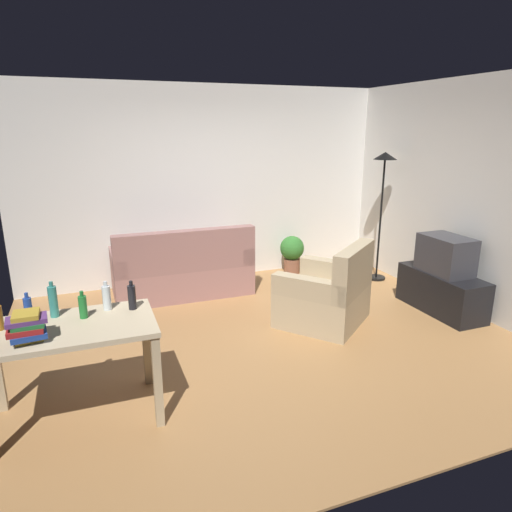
{
  "coord_description": "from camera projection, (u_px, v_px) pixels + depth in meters",
  "views": [
    {
      "loc": [
        -1.64,
        -4.05,
        2.14
      ],
      "look_at": [
        0.1,
        0.5,
        0.75
      ],
      "focal_mm": 31.88,
      "sensor_mm": 36.0,
      "label": 1
    }
  ],
  "objects": [
    {
      "name": "bottle_clear",
      "position": [
        107.0,
        297.0,
        3.53
      ],
      "size": [
        0.06,
        0.06,
        0.23
      ],
      "color": "silver",
      "rests_on": "desk"
    },
    {
      "name": "wall_right",
      "position": [
        471.0,
        197.0,
        5.31
      ],
      "size": [
        0.1,
        4.4,
        2.7
      ],
      "primitive_type": "cube",
      "color": "silver",
      "rests_on": "ground_plane"
    },
    {
      "name": "bottle_tall",
      "position": [
        53.0,
        301.0,
        3.39
      ],
      "size": [
        0.06,
        0.06,
        0.28
      ],
      "color": "teal",
      "rests_on": "desk"
    },
    {
      "name": "tv",
      "position": [
        446.0,
        255.0,
        5.3
      ],
      "size": [
        0.41,
        0.6,
        0.44
      ],
      "rotation": [
        0.0,
        0.0,
        1.57
      ],
      "color": "#2D2D33",
      "rests_on": "tv_stand"
    },
    {
      "name": "couch",
      "position": [
        183.0,
        272.0,
        5.95
      ],
      "size": [
        1.76,
        0.84,
        0.92
      ],
      "rotation": [
        0.0,
        0.0,
        3.14
      ],
      "color": "#996B66",
      "rests_on": "ground_plane"
    },
    {
      "name": "torchiere_lamp",
      "position": [
        383.0,
        181.0,
        6.26
      ],
      "size": [
        0.32,
        0.32,
        1.81
      ],
      "color": "black",
      "rests_on": "ground_plane"
    },
    {
      "name": "ground_plane",
      "position": [
        264.0,
        338.0,
        4.79
      ],
      "size": [
        5.2,
        4.4,
        0.02
      ],
      "primitive_type": "cube",
      "color": "#9E7042"
    },
    {
      "name": "potted_plant",
      "position": [
        292.0,
        252.0,
        6.82
      ],
      "size": [
        0.36,
        0.36,
        0.57
      ],
      "color": "brown",
      "rests_on": "ground_plane"
    },
    {
      "name": "bottle_green",
      "position": [
        83.0,
        306.0,
        3.38
      ],
      "size": [
        0.06,
        0.06,
        0.21
      ],
      "color": "#1E722D",
      "rests_on": "desk"
    },
    {
      "name": "bottle_blue",
      "position": [
        29.0,
        311.0,
        3.25
      ],
      "size": [
        0.06,
        0.06,
        0.25
      ],
      "color": "#2347A3",
      "rests_on": "desk"
    },
    {
      "name": "armchair",
      "position": [
        328.0,
        296.0,
        5.07
      ],
      "size": [
        1.23,
        1.22,
        0.92
      ],
      "rotation": [
        0.0,
        0.0,
        3.82
      ],
      "color": "tan",
      "rests_on": "ground_plane"
    },
    {
      "name": "tv_stand",
      "position": [
        441.0,
        292.0,
        5.42
      ],
      "size": [
        0.44,
        1.1,
        0.48
      ],
      "rotation": [
        0.0,
        0.0,
        1.57
      ],
      "color": "black",
      "rests_on": "ground_plane"
    },
    {
      "name": "wall_rear",
      "position": [
        206.0,
        185.0,
        6.39
      ],
      "size": [
        5.2,
        0.1,
        2.7
      ],
      "primitive_type": "cube",
      "color": "silver",
      "rests_on": "ground_plane"
    },
    {
      "name": "desk",
      "position": [
        71.0,
        339.0,
        3.3
      ],
      "size": [
        1.2,
        0.71,
        0.76
      ],
      "rotation": [
        0.0,
        0.0,
        -0.01
      ],
      "color": "#C6B28E",
      "rests_on": "ground_plane"
    },
    {
      "name": "bottle_dark",
      "position": [
        132.0,
        297.0,
        3.54
      ],
      "size": [
        0.06,
        0.06,
        0.23
      ],
      "color": "black",
      "rests_on": "desk"
    },
    {
      "name": "book_stack",
      "position": [
        27.0,
        327.0,
        2.99
      ],
      "size": [
        0.26,
        0.2,
        0.2
      ],
      "color": "#B7932D",
      "rests_on": "desk"
    }
  ]
}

